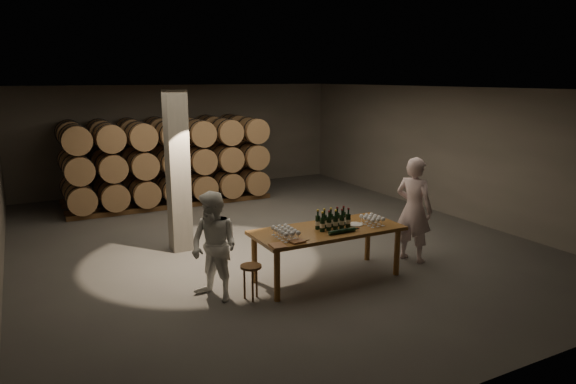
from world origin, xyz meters
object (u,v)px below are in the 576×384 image
person_woman (214,247)px  plate (355,224)px  person_man (414,209)px  bottle_cluster (333,221)px  stool (251,272)px  notebook_near (297,241)px  tasting_table (327,234)px

person_woman → plate: bearing=59.2°
plate → person_man: bearing=2.3°
bottle_cluster → stool: 1.71m
notebook_near → bottle_cluster: bearing=17.1°
plate → notebook_near: 1.41m
person_woman → bottle_cluster: bearing=58.7°
tasting_table → plate: bearing=-2.9°
notebook_near → person_woman: 1.29m
bottle_cluster → notebook_near: bearing=-157.3°
notebook_near → person_woman: size_ratio=0.13×
bottle_cluster → stool: bottle_cluster is taller
tasting_table → bottle_cluster: (0.09, -0.02, 0.23)m
notebook_near → stool: 0.86m
person_man → stool: bearing=71.9°
bottle_cluster → person_man: size_ratio=0.30×
stool → person_woman: (-0.50, 0.27, 0.40)m
person_man → person_woman: 3.93m
notebook_near → person_woman: (-1.19, 0.50, -0.05)m
plate → stool: 2.11m
person_woman → person_man: bearing=60.9°
notebook_near → person_man: 2.77m
bottle_cluster → notebook_near: size_ratio=2.67×
bottle_cluster → plate: bottle_cluster is taller
bottle_cluster → notebook_near: (-0.91, -0.38, -0.11)m
tasting_table → person_woman: size_ratio=1.51×
plate → person_woman: bearing=177.3°
stool → plate: bearing=4.2°
notebook_near → stool: notebook_near is taller
person_man → person_woman: person_man is taller
bottle_cluster → plate: (0.45, -0.00, -0.12)m
tasting_table → notebook_near: notebook_near is taller
person_man → plate: bearing=70.8°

